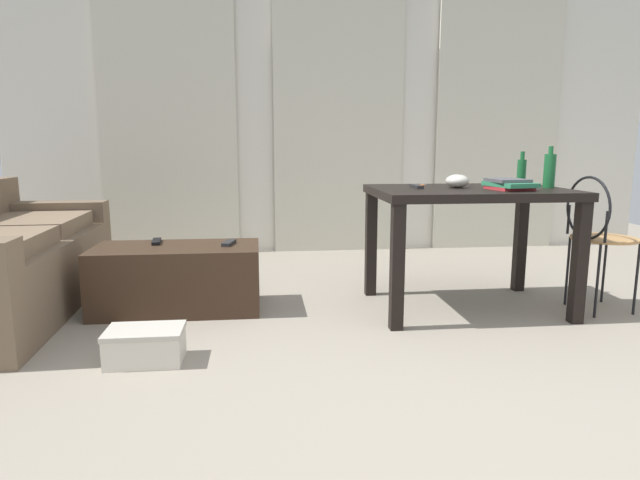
{
  "coord_description": "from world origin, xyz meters",
  "views": [
    {
      "loc": [
        -0.74,
        -1.84,
        1.02
      ],
      "look_at": [
        -0.37,
        1.56,
        0.42
      ],
      "focal_mm": 30.34,
      "sensor_mm": 36.0,
      "label": 1
    }
  ],
  "objects_px": {
    "book_stack": "(509,184)",
    "tv_remote_secondary": "(156,241)",
    "scissors": "(423,185)",
    "bowl": "(457,181)",
    "bottle_far": "(522,171)",
    "tv_remote_on_table": "(417,186)",
    "craft_table": "(468,206)",
    "shoebox": "(145,345)",
    "wire_chair": "(596,228)",
    "coffee_table": "(178,278)",
    "tv_remote_primary": "(229,243)",
    "bottle_near": "(549,170)"
  },
  "relations": [
    {
      "from": "book_stack",
      "to": "tv_remote_primary",
      "type": "height_order",
      "value": "book_stack"
    },
    {
      "from": "coffee_table",
      "to": "bowl",
      "type": "xyz_separation_m",
      "value": [
        1.73,
        -0.12,
        0.6
      ]
    },
    {
      "from": "bottle_far",
      "to": "tv_remote_on_table",
      "type": "relative_size",
      "value": 1.22
    },
    {
      "from": "tv_remote_primary",
      "to": "tv_remote_secondary",
      "type": "height_order",
      "value": "same"
    },
    {
      "from": "bottle_near",
      "to": "tv_remote_secondary",
      "type": "distance_m",
      "value": 2.49
    },
    {
      "from": "wire_chair",
      "to": "bottle_far",
      "type": "xyz_separation_m",
      "value": [
        -0.31,
        0.37,
        0.33
      ]
    },
    {
      "from": "scissors",
      "to": "tv_remote_primary",
      "type": "height_order",
      "value": "scissors"
    },
    {
      "from": "bowl",
      "to": "craft_table",
      "type": "bearing_deg",
      "value": -31.47
    },
    {
      "from": "tv_remote_secondary",
      "to": "tv_remote_primary",
      "type": "bearing_deg",
      "value": -19.57
    },
    {
      "from": "scissors",
      "to": "tv_remote_on_table",
      "type": "bearing_deg",
      "value": -115.8
    },
    {
      "from": "book_stack",
      "to": "tv_remote_primary",
      "type": "distance_m",
      "value": 1.74
    },
    {
      "from": "bowl",
      "to": "book_stack",
      "type": "distance_m",
      "value": 0.31
    },
    {
      "from": "bottle_far",
      "to": "tv_remote_on_table",
      "type": "bearing_deg",
      "value": -167.47
    },
    {
      "from": "tv_remote_on_table",
      "to": "shoebox",
      "type": "relative_size",
      "value": 0.5
    },
    {
      "from": "coffee_table",
      "to": "scissors",
      "type": "relative_size",
      "value": 8.63
    },
    {
      "from": "bottle_far",
      "to": "tv_remote_secondary",
      "type": "xyz_separation_m",
      "value": [
        -2.38,
        0.05,
        -0.43
      ]
    },
    {
      "from": "bottle_far",
      "to": "tv_remote_on_table",
      "type": "distance_m",
      "value": 0.78
    },
    {
      "from": "coffee_table",
      "to": "bottle_near",
      "type": "relative_size",
      "value": 3.97
    },
    {
      "from": "bowl",
      "to": "book_stack",
      "type": "height_order",
      "value": "bowl"
    },
    {
      "from": "book_stack",
      "to": "scissors",
      "type": "relative_size",
      "value": 2.75
    },
    {
      "from": "shoebox",
      "to": "scissors",
      "type": "bearing_deg",
      "value": 30.64
    },
    {
      "from": "craft_table",
      "to": "tv_remote_primary",
      "type": "height_order",
      "value": "craft_table"
    },
    {
      "from": "coffee_table",
      "to": "tv_remote_primary",
      "type": "bearing_deg",
      "value": 3.51
    },
    {
      "from": "coffee_table",
      "to": "craft_table",
      "type": "bearing_deg",
      "value": -5.0
    },
    {
      "from": "bottle_near",
      "to": "bottle_far",
      "type": "xyz_separation_m",
      "value": [
        -0.05,
        0.26,
        -0.02
      ]
    },
    {
      "from": "coffee_table",
      "to": "bottle_far",
      "type": "distance_m",
      "value": 2.33
    },
    {
      "from": "wire_chair",
      "to": "tv_remote_on_table",
      "type": "relative_size",
      "value": 4.67
    },
    {
      "from": "scissors",
      "to": "bowl",
      "type": "bearing_deg",
      "value": -59.11
    },
    {
      "from": "coffee_table",
      "to": "wire_chair",
      "type": "xyz_separation_m",
      "value": [
        2.55,
        -0.3,
        0.32
      ]
    },
    {
      "from": "coffee_table",
      "to": "scissors",
      "type": "distance_m",
      "value": 1.69
    },
    {
      "from": "bottle_far",
      "to": "scissors",
      "type": "distance_m",
      "value": 0.66
    },
    {
      "from": "tv_remote_on_table",
      "to": "shoebox",
      "type": "distance_m",
      "value": 1.82
    },
    {
      "from": "book_stack",
      "to": "bottle_far",
      "type": "bearing_deg",
      "value": 55.09
    },
    {
      "from": "wire_chair",
      "to": "bowl",
      "type": "xyz_separation_m",
      "value": [
        -0.82,
        0.18,
        0.28
      ]
    },
    {
      "from": "bottle_near",
      "to": "book_stack",
      "type": "xyz_separation_m",
      "value": [
        -0.3,
        -0.1,
        -0.08
      ]
    },
    {
      "from": "book_stack",
      "to": "scissors",
      "type": "distance_m",
      "value": 0.58
    },
    {
      "from": "tv_remote_on_table",
      "to": "tv_remote_primary",
      "type": "bearing_deg",
      "value": 174.62
    },
    {
      "from": "craft_table",
      "to": "book_stack",
      "type": "bearing_deg",
      "value": -35.37
    },
    {
      "from": "bottle_far",
      "to": "bowl",
      "type": "bearing_deg",
      "value": -159.61
    },
    {
      "from": "bottle_near",
      "to": "bottle_far",
      "type": "bearing_deg",
      "value": 101.05
    },
    {
      "from": "book_stack",
      "to": "shoebox",
      "type": "height_order",
      "value": "book_stack"
    },
    {
      "from": "book_stack",
      "to": "craft_table",
      "type": "bearing_deg",
      "value": 144.63
    },
    {
      "from": "bottle_far",
      "to": "tv_remote_primary",
      "type": "relative_size",
      "value": 1.32
    },
    {
      "from": "bottle_near",
      "to": "wire_chair",
      "type": "bearing_deg",
      "value": -23.01
    },
    {
      "from": "tv_remote_secondary",
      "to": "coffee_table",
      "type": "bearing_deg",
      "value": -48.06
    },
    {
      "from": "scissors",
      "to": "shoebox",
      "type": "xyz_separation_m",
      "value": [
        -1.62,
        -0.96,
        -0.68
      ]
    },
    {
      "from": "book_stack",
      "to": "scissors",
      "type": "xyz_separation_m",
      "value": [
        -0.4,
        0.41,
        -0.03
      ]
    },
    {
      "from": "book_stack",
      "to": "tv_remote_secondary",
      "type": "bearing_deg",
      "value": 168.98
    },
    {
      "from": "bottle_near",
      "to": "bottle_far",
      "type": "distance_m",
      "value": 0.26
    },
    {
      "from": "tv_remote_primary",
      "to": "shoebox",
      "type": "relative_size",
      "value": 0.46
    }
  ]
}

